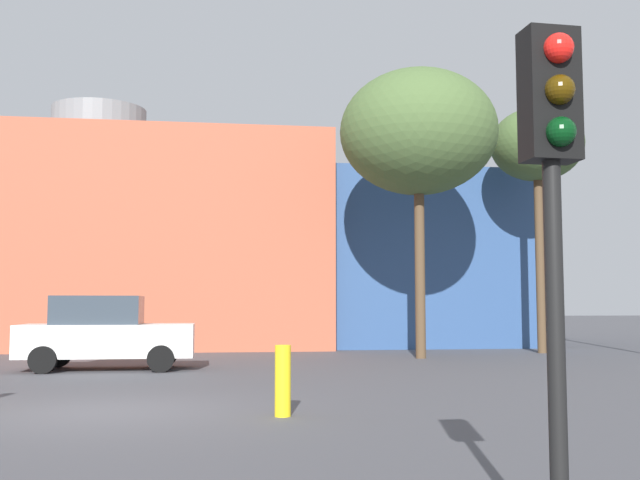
# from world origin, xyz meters

# --- Properties ---
(ground_plane) EXTENTS (200.00, 200.00, 0.00)m
(ground_plane) POSITION_xyz_m (0.00, 0.00, 0.00)
(ground_plane) COLOR #47474C
(building_backdrop) EXTENTS (35.25, 13.12, 10.15)m
(building_backdrop) POSITION_xyz_m (-3.29, 21.20, 3.88)
(building_backdrop) COLOR #B2563D
(building_backdrop) RESTS_ON ground_plane
(parked_car_2) EXTENTS (4.35, 2.13, 1.88)m
(parked_car_2) POSITION_xyz_m (-1.04, 7.88, 0.94)
(parked_car_2) COLOR white
(parked_car_2) RESTS_ON ground_plane
(traffic_light_near_right) EXTENTS (0.37, 0.37, 3.51)m
(traffic_light_near_right) POSITION_xyz_m (3.89, -7.61, 2.58)
(traffic_light_near_right) COLOR black
(traffic_light_near_right) RESTS_ON ground_plane
(bare_tree_0) EXTENTS (5.00, 5.00, 9.14)m
(bare_tree_0) POSITION_xyz_m (8.11, 10.79, 7.12)
(bare_tree_0) COLOR brown
(bare_tree_0) RESTS_ON ground_plane
(bare_tree_1) EXTENTS (3.24, 3.24, 8.60)m
(bare_tree_1) POSITION_xyz_m (12.96, 12.74, 7.22)
(bare_tree_1) COLOR brown
(bare_tree_1) RESTS_ON ground_plane
(bollard_yellow_0) EXTENTS (0.24, 0.24, 1.05)m
(bollard_yellow_0) POSITION_xyz_m (2.72, -0.91, 0.53)
(bollard_yellow_0) COLOR yellow
(bollard_yellow_0) RESTS_ON ground_plane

